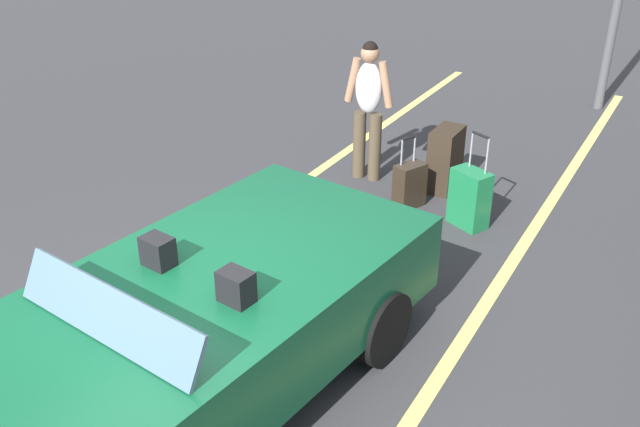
# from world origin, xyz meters

# --- Properties ---
(ground_plane) EXTENTS (80.00, 80.00, 0.00)m
(ground_plane) POSITION_xyz_m (0.00, 0.00, 0.00)
(ground_plane) COLOR #333335
(lot_line_near) EXTENTS (18.00, 0.12, 0.01)m
(lot_line_near) POSITION_xyz_m (0.00, -1.25, 0.00)
(lot_line_near) COLOR #EAE066
(lot_line_near) RESTS_ON ground_plane
(convertible_car) EXTENTS (4.32, 2.24, 1.24)m
(convertible_car) POSITION_xyz_m (0.21, -0.02, 0.59)
(convertible_car) COLOR #0F4C2D
(convertible_car) RESTS_ON ground_plane
(suitcase_large_black) EXTENTS (0.48, 0.30, 0.74)m
(suitcase_large_black) POSITION_xyz_m (-4.32, 0.26, 0.37)
(suitcase_large_black) COLOR #2D2319
(suitcase_large_black) RESTS_ON ground_plane
(suitcase_medium_bright) EXTENTS (0.39, 0.46, 1.01)m
(suitcase_medium_bright) POSITION_xyz_m (-3.61, 0.81, 0.31)
(suitcase_medium_bright) COLOR #19723F
(suitcase_medium_bright) RESTS_ON ground_plane
(suitcase_small_carryon) EXTENTS (0.39, 0.32, 0.81)m
(suitcase_small_carryon) POSITION_xyz_m (-3.71, 0.09, 0.25)
(suitcase_small_carryon) COLOR #2D2319
(suitcase_small_carryon) RESTS_ON ground_plane
(duffel_bag) EXTENTS (0.70, 0.61, 0.34)m
(duffel_bag) POSITION_xyz_m (-2.85, 0.03, 0.16)
(duffel_bag) COLOR #1E479E
(duffel_bag) RESTS_ON ground_plane
(traveler_person) EXTENTS (0.24, 0.61, 1.65)m
(traveler_person) POSITION_xyz_m (-4.15, -0.66, 0.93)
(traveler_person) COLOR #4C3F2D
(traveler_person) RESTS_ON ground_plane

